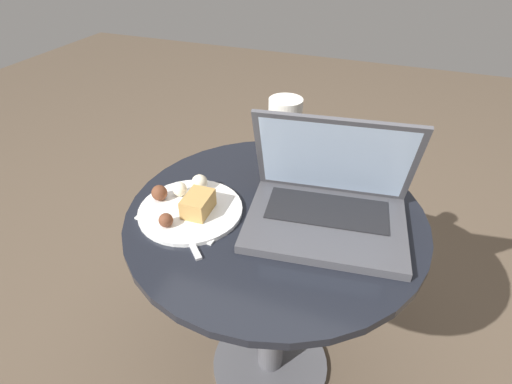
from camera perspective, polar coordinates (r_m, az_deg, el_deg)
The scene contains 7 objects.
ground_plane at distance 1.29m, azimuth 2.01°, elevation -23.28°, with size 6.00×6.00×0.00m, color brown.
table at distance 0.96m, azimuth 2.53°, elevation -10.12°, with size 0.63×0.63×0.58m.
napkin at distance 0.85m, azimuth -9.53°, elevation -2.97°, with size 0.20×0.14×0.00m.
laptop at distance 0.81m, azimuth 10.25°, elevation -1.36°, with size 0.34×0.27×0.23m.
beer_glass at distance 0.89m, azimuth 4.03°, elevation 7.07°, with size 0.07×0.07×0.20m.
snack_plate at distance 0.86m, azimuth -9.46°, elevation -1.90°, with size 0.22×0.22×0.05m.
fork at distance 0.82m, azimuth -10.24°, elevation -5.15°, with size 0.13×0.13×0.00m.
Camera 1 is at (0.20, -0.64, 1.10)m, focal length 28.00 mm.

